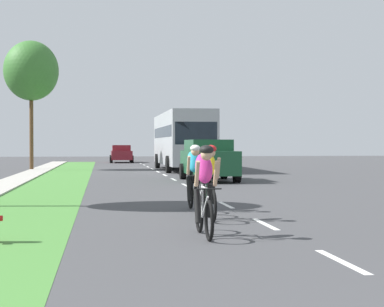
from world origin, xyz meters
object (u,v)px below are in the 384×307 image
at_px(cyclist_distant, 194,177).
at_px(street_tree_far, 31,71).
at_px(cyclist_trailing, 209,181).
at_px(bus_silver, 182,138).
at_px(sedan_maroon, 121,154).
at_px(cyclist_lead, 204,190).
at_px(suv_dark_green, 208,159).

bearing_deg(cyclist_distant, street_tree_far, 104.53).
bearing_deg(cyclist_trailing, street_tree_far, 103.72).
bearing_deg(bus_silver, cyclist_trailing, -96.06).
xyz_separation_m(cyclist_distant, bus_silver, (2.74, 23.54, 1.17)).
relative_size(sedan_maroon, street_tree_far, 0.54).
bearing_deg(cyclist_lead, sedan_maroon, 90.07).
relative_size(cyclist_distant, suv_dark_green, 0.37).
bearing_deg(cyclist_distant, bus_silver, 83.35).
height_order(cyclist_lead, street_tree_far, street_tree_far).
height_order(cyclist_lead, bus_silver, bus_silver).
height_order(suv_dark_green, bus_silver, bus_silver).
height_order(cyclist_lead, sedan_maroon, cyclist_lead).
distance_m(sedan_maroon, street_tree_far, 17.03).
distance_m(cyclist_distant, sedan_maroon, 40.02).
distance_m(bus_silver, sedan_maroon, 16.83).
relative_size(cyclist_trailing, street_tree_far, 0.22).
relative_size(suv_dark_green, bus_silver, 0.41).
bearing_deg(sedan_maroon, suv_dark_green, -84.05).
bearing_deg(bus_silver, suv_dark_green, -91.58).
relative_size(cyclist_lead, street_tree_far, 0.22).
bearing_deg(street_tree_far, cyclist_trailing, -76.28).
distance_m(suv_dark_green, bus_silver, 11.50).
xyz_separation_m(cyclist_trailing, street_tree_far, (-6.54, 26.78, 5.31)).
distance_m(cyclist_trailing, street_tree_far, 28.08).
bearing_deg(street_tree_far, sedan_maroon, 68.23).
height_order(sedan_maroon, street_tree_far, street_tree_far).
xyz_separation_m(cyclist_distant, sedan_maroon, (-0.49, 40.01, -0.04)).
relative_size(cyclist_lead, sedan_maroon, 0.40).
height_order(suv_dark_green, sedan_maroon, suv_dark_green).
xyz_separation_m(cyclist_trailing, suv_dark_green, (2.37, 13.87, 0.14)).
distance_m(cyclist_lead, street_tree_far, 30.27).
distance_m(suv_dark_green, street_tree_far, 16.52).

